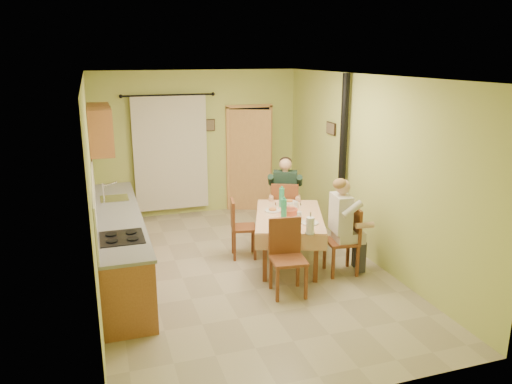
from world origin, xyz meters
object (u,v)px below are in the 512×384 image
object	(u,v)px
dining_table	(289,239)
chair_left	(243,239)
man_right	(343,215)
chair_far	(285,222)
stove_flue	(341,183)
chair_near	(288,273)
man_far	(285,189)
chair_right	(342,254)

from	to	relation	value
dining_table	chair_left	bearing A→B (deg)	164.31
man_right	dining_table	bearing A→B (deg)	51.34
chair_far	man_right	world-z (taller)	man_right
chair_far	dining_table	bearing A→B (deg)	-85.01
stove_flue	chair_near	bearing A→B (deg)	-135.71
chair_left	man_far	xyz separation A→B (m)	(0.93, 0.58, 0.59)
chair_near	man_right	xyz separation A→B (m)	(0.98, 0.37, 0.59)
dining_table	chair_far	size ratio (longest dim) A/B	1.83
chair_left	stove_flue	bearing A→B (deg)	104.54
chair_near	stove_flue	distance (m)	2.27
chair_far	man_far	distance (m)	0.59
chair_left	man_right	world-z (taller)	man_right
man_right	chair_left	bearing A→B (deg)	55.83
chair_left	man_far	distance (m)	1.24
chair_left	stove_flue	xyz separation A→B (m)	(1.74, 0.11, 0.74)
chair_right	stove_flue	size ratio (longest dim) A/B	0.35
chair_right	stove_flue	xyz separation A→B (m)	(0.54, 1.13, 0.73)
dining_table	stove_flue	world-z (taller)	stove_flue
chair_near	chair_right	world-z (taller)	chair_near
chair_near	stove_flue	world-z (taller)	stove_flue
chair_right	man_far	xyz separation A→B (m)	(-0.27, 1.59, 0.59)
dining_table	stove_flue	bearing A→B (deg)	45.36
dining_table	stove_flue	size ratio (longest dim) A/B	0.66
chair_near	chair_right	xyz separation A→B (m)	(0.99, 0.37, -0.00)
man_right	stove_flue	bearing A→B (deg)	-19.90
dining_table	man_right	bearing A→B (deg)	-25.21
dining_table	chair_far	world-z (taller)	chair_far
chair_right	chair_near	bearing A→B (deg)	116.89
man_far	stove_flue	distance (m)	0.95
dining_table	man_far	xyz separation A→B (m)	(0.33, 1.01, 0.50)
stove_flue	chair_far	bearing A→B (deg)	151.14
dining_table	man_right	size ratio (longest dim) A/B	1.34
chair_right	man_far	size ratio (longest dim) A/B	0.71
chair_near	chair_far	bearing A→B (deg)	-103.45
chair_far	stove_flue	xyz separation A→B (m)	(0.82, -0.45, 0.73)
chair_near	man_far	size ratio (longest dim) A/B	0.72
chair_near	chair_left	size ratio (longest dim) A/B	1.08
man_far	man_right	distance (m)	1.61
chair_near	stove_flue	bearing A→B (deg)	-129.01
chair_near	chair_left	xyz separation A→B (m)	(-0.20, 1.38, -0.00)
chair_right	man_far	distance (m)	1.72
chair_far	chair_left	distance (m)	1.08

